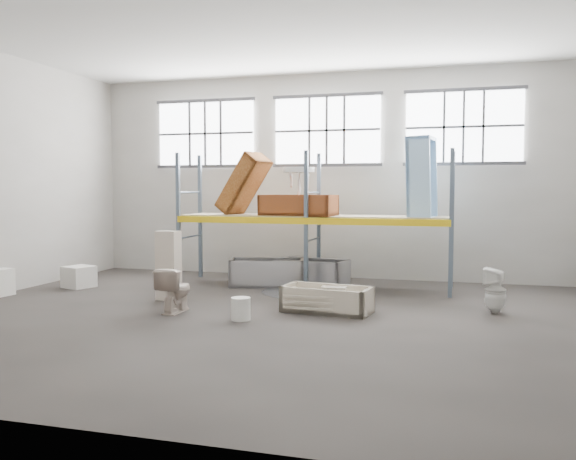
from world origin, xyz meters
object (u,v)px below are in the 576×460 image
(steel_tub_left, at_px, (267,272))
(steel_tub_right, at_px, (312,272))
(bathtub_beige, at_px, (327,299))
(bucket, at_px, (241,309))
(blue_tub_upright, at_px, (422,179))
(toilet_white, at_px, (495,290))
(cistern_tall, at_px, (168,265))
(toilet_beige, at_px, (175,290))
(rust_tub_flat, at_px, (298,205))

(steel_tub_left, height_order, steel_tub_right, steel_tub_left)
(bathtub_beige, bearing_deg, bucket, -132.31)
(blue_tub_upright, relative_size, bucket, 4.65)
(blue_tub_upright, bearing_deg, toilet_white, -54.83)
(bathtub_beige, distance_m, cistern_tall, 3.31)
(toilet_beige, distance_m, blue_tub_upright, 5.71)
(toilet_beige, height_order, bucket, toilet_beige)
(toilet_white, relative_size, bucket, 2.12)
(steel_tub_right, xyz_separation_m, rust_tub_flat, (-0.24, -0.28, 1.53))
(bathtub_beige, relative_size, bucket, 4.10)
(toilet_beige, distance_m, rust_tub_flat, 3.86)
(steel_tub_right, bearing_deg, cistern_tall, -132.00)
(toilet_beige, xyz_separation_m, blue_tub_upright, (4.04, 3.50, 1.99))
(steel_tub_left, xyz_separation_m, rust_tub_flat, (0.70, 0.11, 1.52))
(toilet_white, distance_m, blue_tub_upright, 3.18)
(blue_tub_upright, distance_m, bucket, 5.15)
(steel_tub_right, relative_size, blue_tub_upright, 0.90)
(steel_tub_left, bearing_deg, bucket, -79.01)
(steel_tub_left, bearing_deg, bathtub_beige, -51.93)
(steel_tub_right, height_order, blue_tub_upright, blue_tub_upright)
(bucket, bearing_deg, blue_tub_upright, 54.71)
(bathtub_beige, height_order, bucket, bathtub_beige)
(toilet_beige, height_order, toilet_white, toilet_white)
(bucket, bearing_deg, steel_tub_right, 86.06)
(cistern_tall, distance_m, rust_tub_flat, 3.25)
(toilet_beige, bearing_deg, steel_tub_right, -114.48)
(steel_tub_right, bearing_deg, toilet_white, -28.81)
(bathtub_beige, bearing_deg, toilet_white, 21.72)
(cistern_tall, xyz_separation_m, rust_tub_flat, (2.04, 2.26, 1.14))
(bathtub_beige, height_order, cistern_tall, cistern_tall)
(cistern_tall, distance_m, toilet_white, 6.16)
(bathtub_beige, relative_size, toilet_beige, 1.94)
(blue_tub_upright, bearing_deg, steel_tub_left, -174.97)
(cistern_tall, relative_size, bucket, 3.59)
(bathtub_beige, distance_m, rust_tub_flat, 3.26)
(toilet_white, xyz_separation_m, blue_tub_upright, (-1.43, 2.03, 1.99))
(rust_tub_flat, bearing_deg, bucket, -90.36)
(toilet_white, xyz_separation_m, bucket, (-4.12, -1.77, -0.21))
(steel_tub_left, bearing_deg, rust_tub_flat, 8.86)
(toilet_beige, height_order, cistern_tall, cistern_tall)
(cistern_tall, bearing_deg, toilet_white, 9.12)
(steel_tub_left, bearing_deg, steel_tub_right, 22.13)
(cistern_tall, xyz_separation_m, blue_tub_upright, (4.71, 2.45, 1.71))
(steel_tub_left, distance_m, steel_tub_right, 1.02)
(toilet_beige, xyz_separation_m, bucket, (1.36, -0.30, -0.21))
(steel_tub_right, relative_size, rust_tub_flat, 0.97)
(toilet_white, xyz_separation_m, steel_tub_right, (-3.85, 2.12, -0.11))
(steel_tub_left, height_order, rust_tub_flat, rust_tub_flat)
(steel_tub_left, bearing_deg, toilet_white, -19.85)
(cistern_tall, distance_m, bucket, 2.48)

